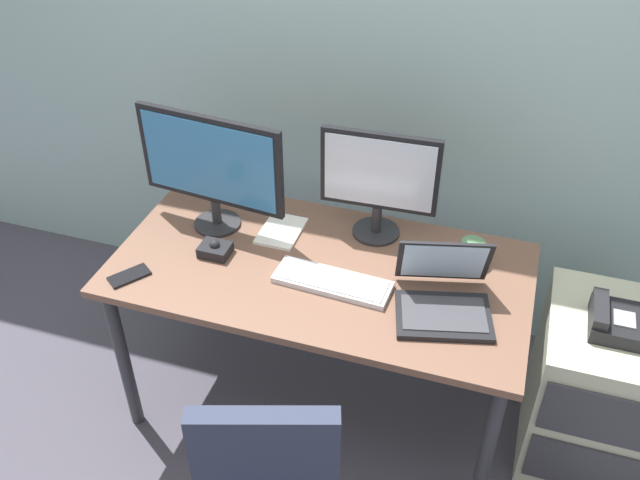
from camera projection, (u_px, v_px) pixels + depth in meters
name	position (u px, v px, depth m)	size (l,w,h in m)	color
ground_plane	(320.00, 401.00, 2.93)	(8.00, 8.00, 0.00)	#46434D
back_wall	(379.00, 17.00, 2.63)	(6.00, 0.10, 2.80)	#93AFAD
desk	(320.00, 283.00, 2.53)	(1.49, 0.76, 0.74)	brown
file_cabinet	(591.00, 388.00, 2.56)	(0.42, 0.53, 0.65)	beige
desk_phone	(614.00, 320.00, 2.33)	(0.17, 0.20, 0.09)	black
monitor_main	(211.00, 166.00, 2.52)	(0.58, 0.18, 0.47)	#262628
monitor_side	(379.00, 179.00, 2.49)	(0.43, 0.18, 0.43)	#262628
keyboard	(332.00, 282.00, 2.39)	(0.42, 0.16, 0.03)	silver
laptop	(444.00, 295.00, 2.28)	(0.38, 0.37, 0.23)	black
trackball_mouse	(215.00, 249.00, 2.52)	(0.11, 0.09, 0.07)	black
coffee_mug	(473.00, 252.00, 2.47)	(0.10, 0.09, 0.09)	#4E7A50
paper_notepad	(281.00, 231.00, 2.64)	(0.15, 0.21, 0.01)	white
cell_phone	(129.00, 276.00, 2.43)	(0.07, 0.14, 0.01)	black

